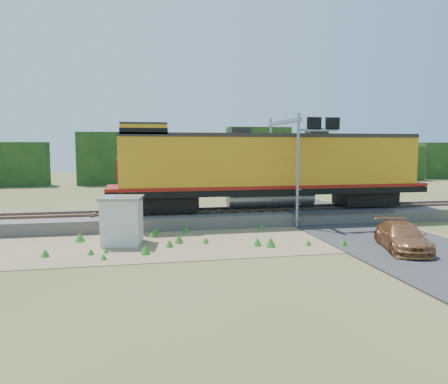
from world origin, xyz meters
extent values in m
plane|color=#475123|center=(0.00, 0.00, 0.00)|extent=(140.00, 140.00, 0.00)
cube|color=slate|center=(0.00, 6.00, 0.40)|extent=(70.00, 5.00, 0.80)
cube|color=brown|center=(0.00, 5.28, 0.88)|extent=(70.00, 0.10, 0.16)
cube|color=brown|center=(0.00, 6.72, 0.88)|extent=(70.00, 0.10, 0.16)
cube|color=#8C7754|center=(-2.00, 0.50, 0.01)|extent=(26.00, 8.00, 0.03)
cube|color=#38383A|center=(7.00, 6.00, 0.83)|extent=(7.00, 5.20, 0.06)
cube|color=#38383A|center=(7.00, 22.00, 0.04)|extent=(7.00, 24.00, 0.08)
cube|color=#143714|center=(0.00, 38.00, 3.25)|extent=(36.00, 3.00, 6.50)
cube|color=#143714|center=(40.00, 38.00, 3.00)|extent=(50.00, 3.00, 6.00)
cube|color=black|center=(-4.39, 6.00, 1.45)|extent=(3.92, 2.51, 0.98)
cube|color=black|center=(9.78, 6.00, 1.45)|extent=(3.92, 2.51, 0.98)
cube|color=black|center=(2.69, 6.00, 2.14)|extent=(21.80, 3.27, 0.39)
cylinder|color=gray|center=(2.69, 6.00, 1.61)|extent=(5.99, 1.31, 1.31)
cube|color=orange|center=(2.69, 6.00, 4.02)|extent=(20.16, 3.16, 3.38)
cube|color=maroon|center=(2.69, 6.00, 2.46)|extent=(21.80, 3.32, 0.20)
cube|color=#28231E|center=(2.69, 6.00, 5.84)|extent=(20.16, 3.21, 0.26)
cube|color=orange|center=(-5.81, 6.00, 6.09)|extent=(2.83, 3.16, 0.76)
cube|color=#28231E|center=(-5.81, 6.00, 6.52)|extent=(2.83, 3.21, 0.13)
cube|color=black|center=(-5.81, 6.00, 6.04)|extent=(2.89, 3.21, 0.38)
cube|color=maroon|center=(-7.44, 6.00, 3.64)|extent=(0.11, 2.18, 1.31)
cube|color=#28231E|center=(0.52, 6.00, 6.09)|extent=(1.31, 1.09, 0.49)
cube|color=#28231E|center=(5.96, 6.00, 6.09)|extent=(1.31, 1.09, 0.49)
cube|color=silver|center=(-7.08, 0.72, 1.21)|extent=(2.19, 2.19, 2.41)
cube|color=gray|center=(-7.08, 0.72, 2.46)|extent=(2.41, 2.41, 0.12)
cylinder|color=gray|center=(3.56, 3.20, 3.58)|extent=(0.18, 0.18, 7.16)
cylinder|color=gray|center=(3.56, 8.80, 3.58)|extent=(0.18, 0.18, 7.16)
cube|color=gray|center=(3.56, 6.00, 6.75)|extent=(0.26, 6.20, 0.26)
cube|color=gray|center=(4.78, 3.20, 6.13)|extent=(2.66, 0.15, 0.15)
cube|color=black|center=(4.58, 3.20, 6.54)|extent=(0.92, 0.15, 0.77)
cube|color=black|center=(5.80, 3.20, 6.54)|extent=(0.92, 0.15, 0.77)
imported|color=#A6683D|center=(6.49, -3.50, 0.68)|extent=(3.17, 5.02, 1.36)
camera|label=1|loc=(-6.35, -22.45, 5.15)|focal=35.00mm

